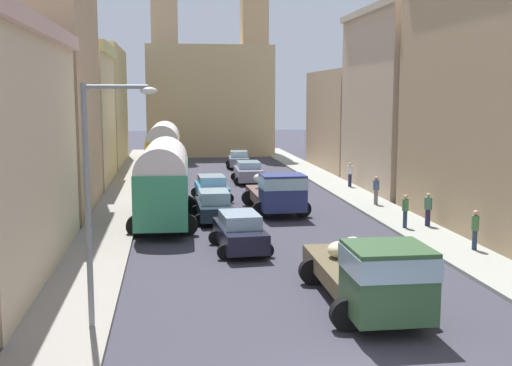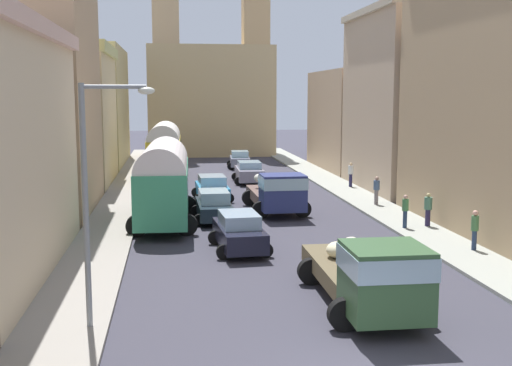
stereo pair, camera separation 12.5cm
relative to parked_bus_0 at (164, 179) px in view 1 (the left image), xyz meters
name	(u,v)px [view 1 (the left image)]	position (x,y,z in m)	size (l,w,h in m)	color
ground_plane	(240,198)	(4.64, 7.84, -2.28)	(154.00, 154.00, 0.00)	#373642
sidewalk_left	(122,199)	(-2.61, 7.84, -2.21)	(2.50, 70.00, 0.14)	gray
sidewalk_right	(352,194)	(11.89, 7.84, -2.21)	(2.50, 70.00, 0.14)	#979A8F
building_left_2	(48,82)	(-6.06, 4.34, 4.75)	(4.83, 9.99, 13.99)	tan
building_left_3	(74,115)	(-6.32, 15.38, 2.68)	(5.40, 10.34, 9.84)	#CDB686
building_left_4	(92,107)	(-6.57, 28.53, 3.03)	(5.42, 14.33, 10.61)	tan
building_right_1	(510,84)	(15.95, -3.45, 4.58)	(6.20, 13.56, 13.67)	tan
building_right_2	(399,100)	(15.51, 9.80, 3.73)	(5.22, 10.99, 11.97)	tan
building_right_3	(352,121)	(15.86, 21.69, 1.92)	(5.44, 12.08, 8.39)	tan
distant_church	(210,89)	(4.64, 36.46, 4.71)	(13.12, 6.06, 20.76)	tan
parked_bus_0	(164,179)	(0.00, 0.00, 0.00)	(3.40, 8.55, 4.10)	#389469
parked_bus_1	(164,148)	(-0.12, 17.89, 0.08)	(3.38, 8.69, 4.25)	gold
cargo_truck_0	(371,273)	(6.06, -13.93, -1.04)	(3.06, 7.23, 2.37)	#325431
cargo_truck_1	(277,192)	(6.01, 2.04, -1.08)	(3.22, 6.69, 2.31)	navy
car_0	(248,172)	(6.00, 14.46, -1.48)	(2.45, 4.31, 1.57)	gray
car_1	(239,160)	(6.31, 23.80, -1.51)	(2.39, 3.78, 1.52)	slate
car_2	(240,232)	(3.11, -5.83, -1.48)	(2.43, 4.28, 1.59)	black
car_3	(214,206)	(2.51, 0.63, -1.50)	(2.29, 4.15, 1.56)	#1A2730
car_4	(212,188)	(2.82, 7.12, -1.52)	(2.46, 4.26, 1.51)	#3493CE
pedestrian_0	(475,228)	(12.49, -7.50, -1.25)	(0.35, 0.35, 1.77)	navy
pedestrian_1	(428,209)	(12.51, -2.71, -1.29)	(0.45, 0.45, 1.73)	#281F3F
pedestrian_2	(350,174)	(12.52, 10.64, -1.25)	(0.38, 0.38, 1.79)	#221F44
pedestrian_3	(376,189)	(11.99, 3.46, -1.27)	(0.38, 0.38, 1.77)	slate
pedestrian_4	(405,210)	(11.29, -2.96, -1.28)	(0.31, 0.31, 1.72)	#22334F
streetlamp_near	(97,185)	(-1.59, -14.22, 1.73)	(1.96, 0.28, 6.67)	gray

